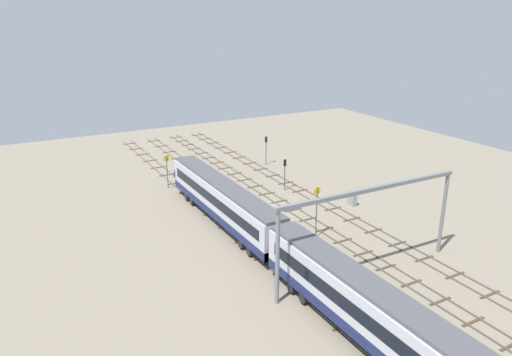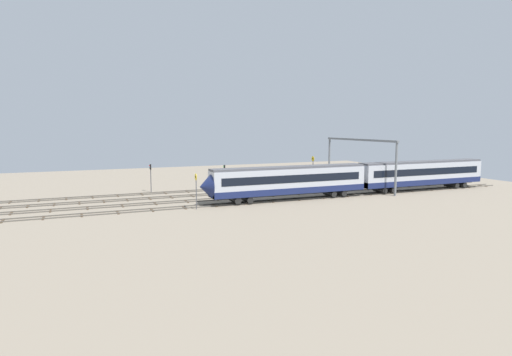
{
  "view_description": "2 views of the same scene",
  "coord_description": "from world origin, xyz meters",
  "px_view_note": "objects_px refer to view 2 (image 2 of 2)",
  "views": [
    {
      "loc": [
        -47.46,
        27.96,
        22.74
      ],
      "look_at": [
        2.72,
        0.51,
        3.35
      ],
      "focal_mm": 33.89,
      "sensor_mm": 36.0,
      "label": 1
    },
    {
      "loc": [
        27.68,
        62.67,
        10.88
      ],
      "look_at": [
        2.8,
        3.13,
        3.01
      ],
      "focal_mm": 30.37,
      "sensor_mm": 36.0,
      "label": 2
    }
  ],
  "objects_px": {
    "train": "(357,178)",
    "signal_light_trackside_departure": "(224,174)",
    "overhead_gantry": "(359,151)",
    "speed_sign_mid_trackside": "(313,169)",
    "signal_light_trackside_approach": "(151,174)",
    "relay_cabinet": "(263,180)",
    "speed_sign_near_foreground": "(196,186)"
  },
  "relations": [
    {
      "from": "signal_light_trackside_departure",
      "to": "relay_cabinet",
      "type": "xyz_separation_m",
      "value": [
        -8.88,
        -4.5,
        -1.98
      ]
    },
    {
      "from": "train",
      "to": "signal_light_trackside_departure",
      "type": "xyz_separation_m",
      "value": [
        17.89,
        -11.99,
        0.2
      ]
    },
    {
      "from": "overhead_gantry",
      "to": "speed_sign_near_foreground",
      "type": "relative_size",
      "value": 4.18
    },
    {
      "from": "speed_sign_mid_trackside",
      "to": "relay_cabinet",
      "type": "bearing_deg",
      "value": -60.87
    },
    {
      "from": "speed_sign_mid_trackside",
      "to": "relay_cabinet",
      "type": "height_order",
      "value": "speed_sign_mid_trackside"
    },
    {
      "from": "overhead_gantry",
      "to": "speed_sign_mid_trackside",
      "type": "xyz_separation_m",
      "value": [
        8.79,
        -0.64,
        -2.91
      ]
    },
    {
      "from": "speed_sign_near_foreground",
      "to": "signal_light_trackside_approach",
      "type": "distance_m",
      "value": 17.6
    },
    {
      "from": "overhead_gantry",
      "to": "signal_light_trackside_approach",
      "type": "xyz_separation_m",
      "value": [
        34.33,
        -9.11,
        -3.53
      ]
    },
    {
      "from": "signal_light_trackside_departure",
      "to": "train",
      "type": "bearing_deg",
      "value": 146.17
    },
    {
      "from": "signal_light_trackside_approach",
      "to": "relay_cabinet",
      "type": "height_order",
      "value": "signal_light_trackside_approach"
    },
    {
      "from": "overhead_gantry",
      "to": "relay_cabinet",
      "type": "bearing_deg",
      "value": -35.44
    },
    {
      "from": "signal_light_trackside_departure",
      "to": "signal_light_trackside_approach",
      "type": "bearing_deg",
      "value": -17.69
    },
    {
      "from": "speed_sign_near_foreground",
      "to": "signal_light_trackside_departure",
      "type": "bearing_deg",
      "value": -121.67
    },
    {
      "from": "speed_sign_mid_trackside",
      "to": "overhead_gantry",
      "type": "bearing_deg",
      "value": 175.82
    },
    {
      "from": "signal_light_trackside_approach",
      "to": "relay_cabinet",
      "type": "bearing_deg",
      "value": -177.64
    },
    {
      "from": "overhead_gantry",
      "to": "signal_light_trackside_departure",
      "type": "bearing_deg",
      "value": -13.41
    },
    {
      "from": "train",
      "to": "signal_light_trackside_departure",
      "type": "bearing_deg",
      "value": -33.83
    },
    {
      "from": "signal_light_trackside_approach",
      "to": "overhead_gantry",
      "type": "bearing_deg",
      "value": 165.14
    },
    {
      "from": "overhead_gantry",
      "to": "relay_cabinet",
      "type": "distance_m",
      "value": 18.07
    },
    {
      "from": "signal_light_trackside_approach",
      "to": "speed_sign_mid_trackside",
      "type": "bearing_deg",
      "value": 161.66
    },
    {
      "from": "overhead_gantry",
      "to": "speed_sign_near_foreground",
      "type": "distance_m",
      "value": 32.54
    },
    {
      "from": "overhead_gantry",
      "to": "signal_light_trackside_departure",
      "type": "xyz_separation_m",
      "value": [
        22.86,
        -5.45,
        -3.67
      ]
    },
    {
      "from": "train",
      "to": "signal_light_trackside_departure",
      "type": "height_order",
      "value": "train"
    },
    {
      "from": "train",
      "to": "signal_light_trackside_departure",
      "type": "distance_m",
      "value": 21.53
    },
    {
      "from": "train",
      "to": "relay_cabinet",
      "type": "height_order",
      "value": "train"
    },
    {
      "from": "signal_light_trackside_departure",
      "to": "overhead_gantry",
      "type": "bearing_deg",
      "value": 166.59
    },
    {
      "from": "speed_sign_mid_trackside",
      "to": "train",
      "type": "bearing_deg",
      "value": 118.03
    },
    {
      "from": "train",
      "to": "signal_light_trackside_approach",
      "type": "distance_m",
      "value": 33.27
    },
    {
      "from": "overhead_gantry",
      "to": "train",
      "type": "bearing_deg",
      "value": 52.74
    },
    {
      "from": "speed_sign_near_foreground",
      "to": "signal_light_trackside_departure",
      "type": "relative_size",
      "value": 1.08
    },
    {
      "from": "train",
      "to": "speed_sign_mid_trackside",
      "type": "relative_size",
      "value": 8.79
    },
    {
      "from": "relay_cabinet",
      "to": "overhead_gantry",
      "type": "bearing_deg",
      "value": 144.56
    }
  ]
}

